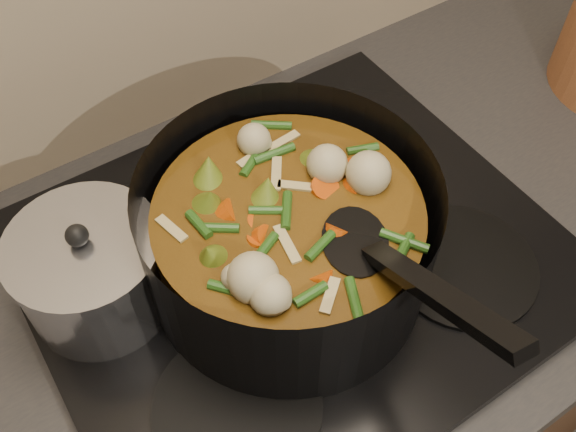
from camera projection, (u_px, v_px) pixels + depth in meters
counter at (293, 401)px, 1.17m from camera, size 2.64×0.64×0.91m
stovetop at (295, 257)px, 0.80m from camera, size 0.62×0.54×0.03m
stockpot at (289, 237)px, 0.72m from camera, size 0.40×0.48×0.24m
saucepan at (93, 272)px, 0.71m from camera, size 0.17×0.17×0.14m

